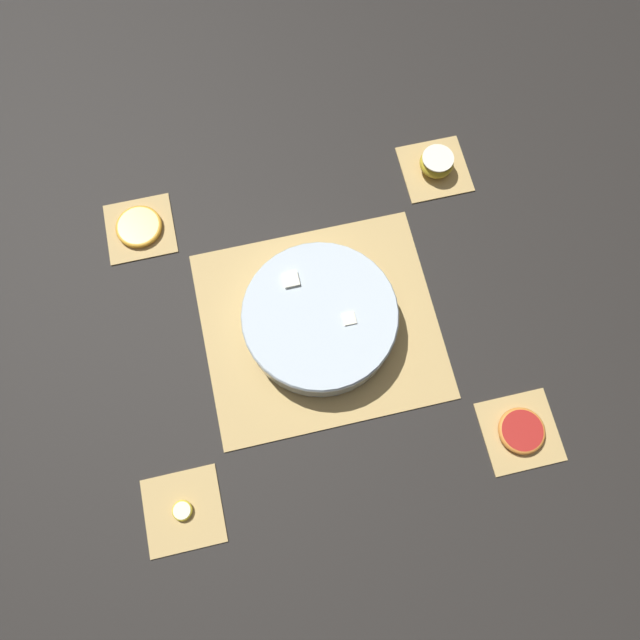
% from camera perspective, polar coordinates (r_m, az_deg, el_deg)
% --- Properties ---
extents(ground_plane, '(6.00, 6.00, 0.00)m').
position_cam_1_polar(ground_plane, '(1.14, 0.00, -0.47)').
color(ground_plane, black).
extents(bamboo_mat_center, '(0.42, 0.38, 0.01)m').
position_cam_1_polar(bamboo_mat_center, '(1.14, 0.00, -0.43)').
color(bamboo_mat_center, tan).
rests_on(bamboo_mat_center, ground_plane).
extents(coaster_mat_near_left, '(0.13, 0.13, 0.01)m').
position_cam_1_polar(coaster_mat_near_left, '(1.11, -12.40, -16.66)').
color(coaster_mat_near_left, tan).
rests_on(coaster_mat_near_left, ground_plane).
extents(coaster_mat_near_right, '(0.13, 0.13, 0.01)m').
position_cam_1_polar(coaster_mat_near_right, '(1.15, 17.82, -9.69)').
color(coaster_mat_near_right, tan).
rests_on(coaster_mat_near_right, ground_plane).
extents(coaster_mat_far_left, '(0.13, 0.13, 0.01)m').
position_cam_1_polar(coaster_mat_far_left, '(1.26, -16.14, 8.05)').
color(coaster_mat_far_left, tan).
rests_on(coaster_mat_far_left, ground_plane).
extents(coaster_mat_far_right, '(0.13, 0.13, 0.01)m').
position_cam_1_polar(coaster_mat_far_right, '(1.30, 10.44, 13.44)').
color(coaster_mat_far_right, tan).
rests_on(coaster_mat_far_right, ground_plane).
extents(fruit_salad_bowl, '(0.28, 0.28, 0.07)m').
position_cam_1_polar(fruit_salad_bowl, '(1.11, -0.01, 0.19)').
color(fruit_salad_bowl, silver).
rests_on(fruit_salad_bowl, bamboo_mat_center).
extents(apple_half, '(0.07, 0.07, 0.04)m').
position_cam_1_polar(apple_half, '(1.28, 10.62, 13.96)').
color(apple_half, gold).
rests_on(apple_half, coaster_mat_far_right).
extents(orange_slice_whole, '(0.09, 0.09, 0.01)m').
position_cam_1_polar(orange_slice_whole, '(1.26, -16.23, 8.21)').
color(orange_slice_whole, '#F9A338').
rests_on(orange_slice_whole, coaster_mat_far_left).
extents(banana_coin_single, '(0.03, 0.03, 0.01)m').
position_cam_1_polar(banana_coin_single, '(1.11, -12.49, -16.65)').
color(banana_coin_single, '#F7EFC6').
rests_on(banana_coin_single, coaster_mat_near_left).
extents(grapefruit_slice, '(0.08, 0.08, 0.01)m').
position_cam_1_polar(grapefruit_slice, '(1.14, 17.96, -9.62)').
color(grapefruit_slice, '#B2231E').
rests_on(grapefruit_slice, coaster_mat_near_right).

